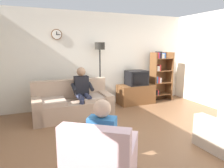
% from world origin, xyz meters
% --- Properties ---
extents(ground_plane, '(12.00, 12.00, 0.00)m').
position_xyz_m(ground_plane, '(0.00, 0.00, 0.00)').
color(ground_plane, brown).
extents(back_wall_assembly, '(6.20, 0.17, 2.70)m').
position_xyz_m(back_wall_assembly, '(-0.00, 2.66, 1.35)').
color(back_wall_assembly, silver).
rests_on(back_wall_assembly, ground_plane).
extents(couch, '(1.90, 0.89, 0.90)m').
position_xyz_m(couch, '(-1.06, 1.80, 0.31)').
color(couch, tan).
rests_on(couch, ground_plane).
extents(tv_stand, '(1.10, 0.56, 0.58)m').
position_xyz_m(tv_stand, '(0.99, 2.25, 0.29)').
color(tv_stand, brown).
rests_on(tv_stand, ground_plane).
extents(tv, '(0.60, 0.49, 0.44)m').
position_xyz_m(tv, '(0.99, 2.23, 0.80)').
color(tv, black).
rests_on(tv, tv_stand).
extents(bookshelf, '(0.68, 0.36, 1.58)m').
position_xyz_m(bookshelf, '(1.90, 2.33, 0.84)').
color(bookshelf, brown).
rests_on(bookshelf, ground_plane).
extents(floor_lamp, '(0.28, 0.28, 1.85)m').
position_xyz_m(floor_lamp, '(-0.14, 2.35, 1.45)').
color(floor_lamp, black).
rests_on(floor_lamp, ground_plane).
extents(armchair_near_window, '(1.16, 1.18, 0.90)m').
position_xyz_m(armchair_near_window, '(-1.24, -0.85, 0.29)').
color(armchair_near_window, beige).
rests_on(armchair_near_window, ground_plane).
extents(person_on_couch, '(0.51, 0.54, 1.24)m').
position_xyz_m(person_on_couch, '(-0.83, 1.69, 0.70)').
color(person_on_couch, black).
rests_on(person_on_couch, ground_plane).
extents(person_in_left_armchair, '(0.62, 0.64, 1.12)m').
position_xyz_m(person_in_left_armchair, '(-1.19, -0.78, 0.60)').
color(person_in_left_armchair, '#3372B2').
rests_on(person_in_left_armchair, ground_plane).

